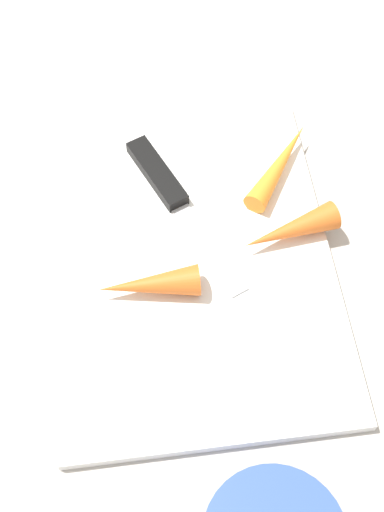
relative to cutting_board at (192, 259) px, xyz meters
The scene contains 6 objects.
ground_plane 0.01m from the cutting_board, ahead, with size 1.40×1.40×0.00m, color #ADA8A0.
cutting_board is the anchor object (origin of this frame).
knife 0.09m from the cutting_board, 11.96° to the left, with size 0.19×0.10×0.01m.
carrot_medium 0.10m from the cutting_board, 85.01° to the right, with size 0.03×0.03×0.09m, color orange.
carrot_shortest 0.06m from the cutting_board, 127.90° to the left, with size 0.03×0.03×0.09m, color orange.
carrot_longest 0.13m from the cutting_board, 48.43° to the right, with size 0.02×0.02×0.11m, color orange.
Camera 1 is at (-0.32, 0.04, 0.56)m, focal length 47.63 mm.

